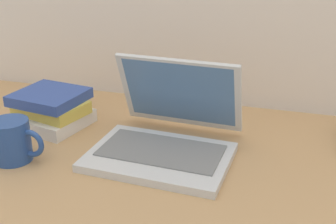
{
  "coord_description": "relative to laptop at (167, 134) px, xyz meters",
  "views": [
    {
      "loc": [
        0.22,
        -0.82,
        0.51
      ],
      "look_at": [
        -0.02,
        0.0,
        0.15
      ],
      "focal_mm": 46.72,
      "sensor_mm": 36.0,
      "label": 1
    }
  ],
  "objects": [
    {
      "name": "laptop",
      "position": [
        0.0,
        0.0,
        0.0
      ],
      "size": [
        0.32,
        0.31,
        0.21
      ],
      "color": "silver",
      "rests_on": "desk"
    },
    {
      "name": "book_stack",
      "position": [
        -0.33,
        0.05,
        0.0
      ],
      "size": [
        0.2,
        0.19,
        0.09
      ],
      "color": "silver",
      "rests_on": "desk"
    },
    {
      "name": "desk",
      "position": [
        0.04,
        -0.05,
        -0.06
      ],
      "size": [
        1.6,
        0.76,
        0.03
      ],
      "color": "tan",
      "rests_on": "ground"
    },
    {
      "name": "coffee_mug",
      "position": [
        -0.31,
        -0.14,
        0.0
      ],
      "size": [
        0.12,
        0.09,
        0.09
      ],
      "color": "#26478C",
      "rests_on": "desk"
    }
  ]
}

